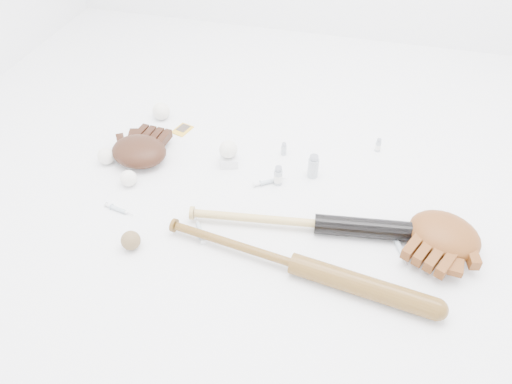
% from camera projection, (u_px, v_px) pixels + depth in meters
% --- Properties ---
extents(bat_dark, '(0.97, 0.20, 0.07)m').
position_uv_depth(bat_dark, '(318.00, 224.00, 1.76)').
color(bat_dark, black).
rests_on(bat_dark, ground).
extents(bat_wood, '(0.96, 0.20, 0.07)m').
position_uv_depth(bat_wood, '(294.00, 264.00, 1.62)').
color(bat_wood, brown).
rests_on(bat_wood, ground).
extents(glove_dark, '(0.30, 0.30, 0.10)m').
position_uv_depth(glove_dark, '(139.00, 151.00, 2.04)').
color(glove_dark, '#32190E').
rests_on(glove_dark, ground).
extents(glove_tan, '(0.39, 0.39, 0.11)m').
position_uv_depth(glove_tan, '(445.00, 235.00, 1.69)').
color(glove_tan, brown).
rests_on(glove_tan, ground).
extents(trading_card, '(0.09, 0.10, 0.00)m').
position_uv_depth(trading_card, '(182.00, 130.00, 2.23)').
color(trading_card, gold).
rests_on(trading_card, ground).
extents(pedestal, '(0.09, 0.09, 0.04)m').
position_uv_depth(pedestal, '(229.00, 160.00, 2.04)').
color(pedestal, white).
rests_on(pedestal, ground).
extents(baseball_on_pedestal, '(0.07, 0.07, 0.07)m').
position_uv_depth(baseball_on_pedestal, '(228.00, 149.00, 2.00)').
color(baseball_on_pedestal, white).
rests_on(baseball_on_pedestal, pedestal).
extents(baseball_left, '(0.07, 0.07, 0.07)m').
position_uv_depth(baseball_left, '(106.00, 156.00, 2.04)').
color(baseball_left, white).
rests_on(baseball_left, ground).
extents(baseball_upper, '(0.08, 0.08, 0.08)m').
position_uv_depth(baseball_upper, '(161.00, 111.00, 2.27)').
color(baseball_upper, white).
rests_on(baseball_upper, ground).
extents(baseball_mid, '(0.06, 0.06, 0.06)m').
position_uv_depth(baseball_mid, '(129.00, 178.00, 1.94)').
color(baseball_mid, white).
rests_on(baseball_mid, ground).
extents(baseball_aged, '(0.07, 0.07, 0.07)m').
position_uv_depth(baseball_aged, '(131.00, 240.00, 1.70)').
color(baseball_aged, brown).
rests_on(baseball_aged, ground).
extents(syringe_0, '(0.14, 0.05, 0.02)m').
position_uv_depth(syringe_0, '(118.00, 209.00, 1.85)').
color(syringe_0, '#ADBCC6').
rests_on(syringe_0, ground).
extents(syringe_1, '(0.10, 0.14, 0.02)m').
position_uv_depth(syringe_1, '(200.00, 230.00, 1.77)').
color(syringe_1, '#ADBCC6').
rests_on(syringe_1, ground).
extents(syringe_2, '(0.14, 0.11, 0.02)m').
position_uv_depth(syringe_2, '(269.00, 182.00, 1.96)').
color(syringe_2, '#ADBCC6').
rests_on(syringe_2, ground).
extents(syringe_3, '(0.09, 0.16, 0.02)m').
position_uv_depth(syringe_3, '(399.00, 246.00, 1.71)').
color(syringe_3, '#ADBCC6').
rests_on(syringe_3, ground).
extents(vial_0, '(0.02, 0.02, 0.06)m').
position_uv_depth(vial_0, '(378.00, 145.00, 2.10)').
color(vial_0, '#AAB3BB').
rests_on(vial_0, ground).
extents(vial_1, '(0.02, 0.02, 0.06)m').
position_uv_depth(vial_1, '(284.00, 149.00, 2.08)').
color(vial_1, '#AAB3BB').
rests_on(vial_1, ground).
extents(vial_2, '(0.03, 0.03, 0.08)m').
position_uv_depth(vial_2, '(278.00, 175.00, 1.94)').
color(vial_2, '#AAB3BB').
rests_on(vial_2, ground).
extents(vial_3, '(0.04, 0.04, 0.10)m').
position_uv_depth(vial_3, '(313.00, 166.00, 1.97)').
color(vial_3, '#AAB3BB').
rests_on(vial_3, ground).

